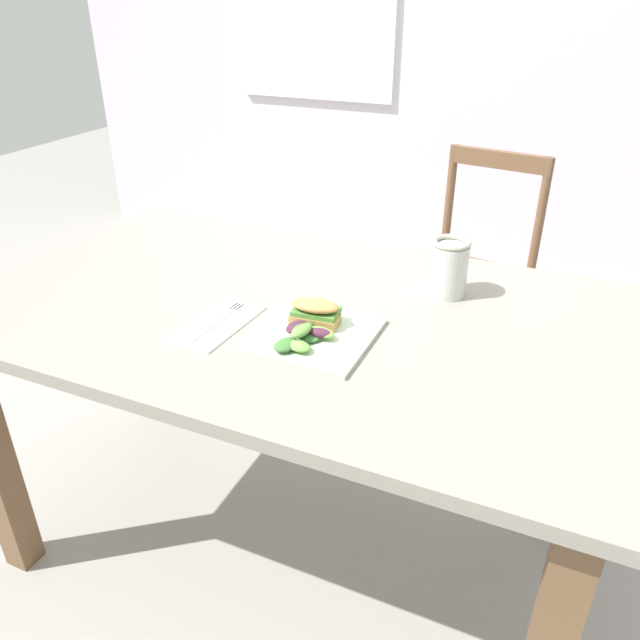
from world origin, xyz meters
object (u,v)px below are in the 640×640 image
Objects in this scene: plate_lunch at (312,335)px; mason_jar_iced_tea at (449,270)px; fork_on_napkin at (222,318)px; dining_table at (294,349)px; chair_wooden_far at (473,275)px; sandwich_half_front at (315,312)px.

mason_jar_iced_tea is at bearing 56.78° from plate_lunch.
mason_jar_iced_tea is (0.41, 0.33, 0.06)m from fork_on_napkin.
dining_table is 1.65× the size of chair_wooden_far.
mason_jar_iced_tea is at bearing -85.18° from chair_wooden_far.
chair_wooden_far is at bearing 82.89° from plate_lunch.
plate_lunch is 1.81× the size of mason_jar_iced_tea.
chair_wooden_far is at bearing 94.82° from mason_jar_iced_tea.
plate_lunch is at bearing -48.55° from dining_table.
chair_wooden_far is at bearing 76.66° from dining_table.
mason_jar_iced_tea is at bearing 33.71° from dining_table.
mason_jar_iced_tea reaches higher than plate_lunch.
chair_wooden_far reaches higher than fork_on_napkin.
mason_jar_iced_tea reaches higher than dining_table.
dining_table is 0.40m from mason_jar_iced_tea.
plate_lunch is at bearing -123.22° from mason_jar_iced_tea.
dining_table is at bearing 131.45° from plate_lunch.
dining_table is 1.03m from chair_wooden_far.
fork_on_napkin is at bearing -131.47° from dining_table.
mason_jar_iced_tea is (0.21, 0.27, 0.02)m from sandwich_half_front.
plate_lunch is (-0.14, -1.10, 0.30)m from chair_wooden_far.
dining_table is 0.19m from plate_lunch.
chair_wooden_far is 1.21m from fork_on_napkin.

